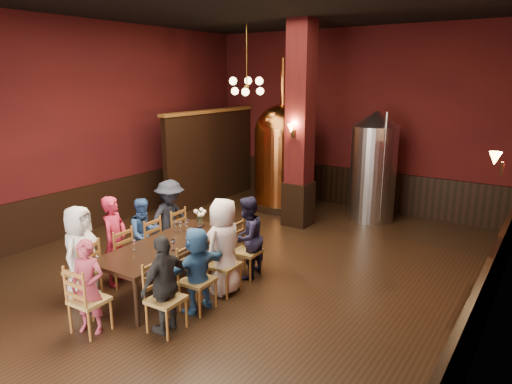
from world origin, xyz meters
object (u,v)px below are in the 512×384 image
Objects in this scene: person_2 at (145,234)px; person_1 at (115,240)px; person_0 at (80,254)px; dining_table at (168,247)px; copper_kettle at (282,155)px; steel_vessel at (373,166)px; rose_vase at (200,215)px.

person_1 is at bearing -160.17° from person_2.
person_0 is at bearing -160.17° from person_2.
dining_table is 1.64× the size of person_0.
copper_kettle is (-0.04, 4.73, 0.72)m from person_2.
person_2 is at bearing -113.88° from steel_vessel.
person_0 reaches higher than dining_table.
dining_table is 0.95× the size of steel_vessel.
steel_vessel reaches higher than person_0.
person_1 reaches higher than person_2.
rose_vase is (0.72, 1.27, 0.24)m from person_1.
person_0 is 1.15× the size of person_2.
copper_kettle is (-0.10, 6.06, 0.63)m from person_0.
person_1 is 4.25× the size of rose_vase.
steel_vessel is (2.24, 5.07, 0.64)m from person_2.
person_1 is 1.48m from rose_vase.
person_0 is at bearing -109.76° from rose_vase.
steel_vessel reaches higher than person_2.
dining_table is at bearing -91.38° from person_2.
dining_table is at bearing -79.76° from copper_kettle.
person_1 is 0.58× the size of steel_vessel.
person_2 reaches higher than rose_vase.
rose_vase is (0.80, -4.13, -0.39)m from copper_kettle.
dining_table is at bearing -87.98° from person_1.
person_1 is at bearing -89.22° from copper_kettle.
rose_vase is at bearing -108.48° from steel_vessel.
person_2 is at bearing 158.78° from dining_table.
copper_kettle is at bearing -21.82° from person_0.
person_2 is at bearing -19.20° from person_1.
rose_vase is at bearing -42.55° from person_0.
person_1 is 0.39× the size of copper_kettle.
rose_vase is at bearing -51.44° from person_1.
rose_vase is (-0.11, 0.90, 0.29)m from dining_table.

